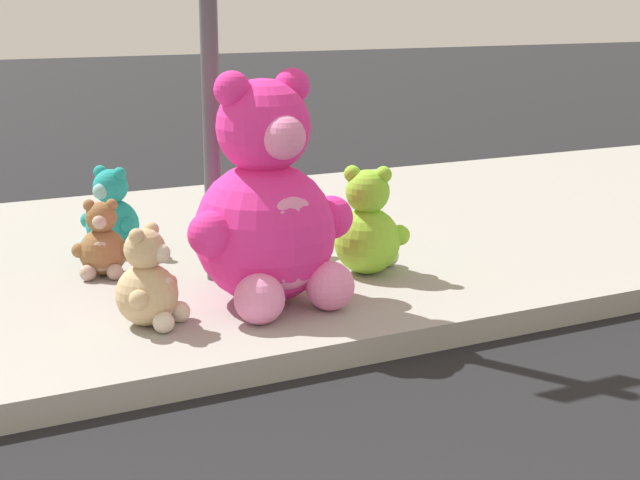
{
  "coord_description": "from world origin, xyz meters",
  "views": [
    {
      "loc": [
        -1.03,
        -1.13,
        1.91
      ],
      "look_at": [
        1.35,
        3.6,
        0.55
      ],
      "focal_mm": 53.37,
      "sensor_mm": 36.0,
      "label": 1
    }
  ],
  "objects_px": {
    "sign_pole": "(208,7)",
    "plush_yellow": "(279,221)",
    "plush_teal": "(110,218)",
    "plush_tan": "(149,286)",
    "plush_lime": "(368,230)",
    "plush_brown": "(102,245)",
    "plush_pink_large": "(268,212)"
  },
  "relations": [
    {
      "from": "sign_pole",
      "to": "plush_lime",
      "type": "relative_size",
      "value": 4.5
    },
    {
      "from": "sign_pole",
      "to": "plush_teal",
      "type": "height_order",
      "value": "sign_pole"
    },
    {
      "from": "plush_tan",
      "to": "plush_yellow",
      "type": "bearing_deg",
      "value": 41.03
    },
    {
      "from": "plush_teal",
      "to": "plush_tan",
      "type": "relative_size",
      "value": 1.08
    },
    {
      "from": "plush_yellow",
      "to": "plush_teal",
      "type": "relative_size",
      "value": 0.89
    },
    {
      "from": "plush_brown",
      "to": "plush_yellow",
      "type": "bearing_deg",
      "value": 1.88
    },
    {
      "from": "plush_teal",
      "to": "sign_pole",
      "type": "bearing_deg",
      "value": -66.48
    },
    {
      "from": "plush_teal",
      "to": "plush_lime",
      "type": "relative_size",
      "value": 0.86
    },
    {
      "from": "plush_yellow",
      "to": "plush_lime",
      "type": "xyz_separation_m",
      "value": [
        0.3,
        -0.74,
        0.07
      ]
    },
    {
      "from": "plush_tan",
      "to": "plush_brown",
      "type": "bearing_deg",
      "value": 89.49
    },
    {
      "from": "plush_pink_large",
      "to": "plush_tan",
      "type": "xyz_separation_m",
      "value": [
        -0.75,
        -0.08,
        -0.32
      ]
    },
    {
      "from": "plush_brown",
      "to": "plush_lime",
      "type": "bearing_deg",
      "value": -24.12
    },
    {
      "from": "sign_pole",
      "to": "plush_teal",
      "type": "relative_size",
      "value": 5.24
    },
    {
      "from": "plush_brown",
      "to": "plush_teal",
      "type": "xyz_separation_m",
      "value": [
        0.2,
        0.56,
        0.04
      ]
    },
    {
      "from": "plush_pink_large",
      "to": "plush_tan",
      "type": "distance_m",
      "value": 0.82
    },
    {
      "from": "sign_pole",
      "to": "plush_yellow",
      "type": "distance_m",
      "value": 1.67
    },
    {
      "from": "plush_pink_large",
      "to": "plush_teal",
      "type": "height_order",
      "value": "plush_pink_large"
    },
    {
      "from": "plush_lime",
      "to": "sign_pole",
      "type": "bearing_deg",
      "value": 162.29
    },
    {
      "from": "plush_brown",
      "to": "sign_pole",
      "type": "bearing_deg",
      "value": -32.69
    },
    {
      "from": "plush_teal",
      "to": "plush_tan",
      "type": "xyz_separation_m",
      "value": [
        -0.21,
        -1.63,
        -0.02
      ]
    },
    {
      "from": "plush_brown",
      "to": "plush_teal",
      "type": "bearing_deg",
      "value": 70.21
    },
    {
      "from": "plush_yellow",
      "to": "plush_lime",
      "type": "bearing_deg",
      "value": -68.06
    },
    {
      "from": "sign_pole",
      "to": "plush_yellow",
      "type": "xyz_separation_m",
      "value": [
        0.64,
        0.44,
        -1.48
      ]
    },
    {
      "from": "plush_teal",
      "to": "plush_lime",
      "type": "distance_m",
      "value": 1.86
    },
    {
      "from": "plush_yellow",
      "to": "plush_brown",
      "type": "height_order",
      "value": "plush_yellow"
    },
    {
      "from": "plush_pink_large",
      "to": "plush_teal",
      "type": "distance_m",
      "value": 1.67
    },
    {
      "from": "sign_pole",
      "to": "plush_pink_large",
      "type": "xyz_separation_m",
      "value": [
        0.11,
        -0.59,
        -1.15
      ]
    },
    {
      "from": "sign_pole",
      "to": "plush_yellow",
      "type": "bearing_deg",
      "value": 34.42
    },
    {
      "from": "plush_yellow",
      "to": "plush_teal",
      "type": "height_order",
      "value": "plush_teal"
    },
    {
      "from": "sign_pole",
      "to": "plush_tan",
      "type": "height_order",
      "value": "sign_pole"
    },
    {
      "from": "plush_pink_large",
      "to": "plush_brown",
      "type": "bearing_deg",
      "value": 126.66
    },
    {
      "from": "plush_yellow",
      "to": "plush_tan",
      "type": "distance_m",
      "value": 1.69
    }
  ]
}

